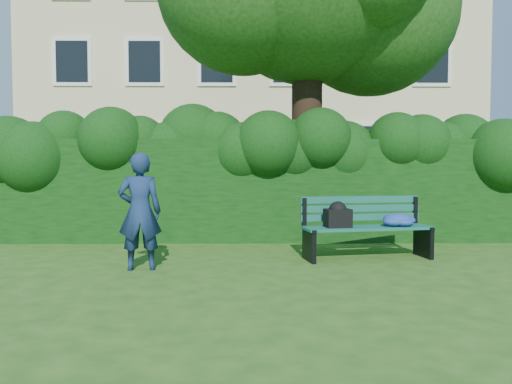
{
  "coord_description": "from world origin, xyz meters",
  "views": [
    {
      "loc": [
        -0.08,
        -6.82,
        1.34
      ],
      "look_at": [
        0.0,
        0.6,
        0.95
      ],
      "focal_mm": 35.0,
      "sensor_mm": 36.0,
      "label": 1
    }
  ],
  "objects": [
    {
      "name": "park_bench",
      "position": [
        1.63,
        0.33,
        0.5
      ],
      "size": [
        1.91,
        0.86,
        0.89
      ],
      "rotation": [
        0.0,
        0.0,
        0.17
      ],
      "color": "#105143",
      "rests_on": "ground"
    },
    {
      "name": "apartment_building",
      "position": [
        -0.0,
        13.99,
        6.0
      ],
      "size": [
        16.0,
        8.08,
        12.0
      ],
      "color": "tan",
      "rests_on": "ground"
    },
    {
      "name": "hedge",
      "position": [
        0.0,
        2.2,
        0.9
      ],
      "size": [
        10.0,
        1.0,
        1.8
      ],
      "color": "black",
      "rests_on": "ground"
    },
    {
      "name": "ground",
      "position": [
        0.0,
        0.0,
        0.0
      ],
      "size": [
        80.0,
        80.0,
        0.0
      ],
      "primitive_type": "plane",
      "color": "#275316",
      "rests_on": "ground"
    },
    {
      "name": "man_reading",
      "position": [
        -1.51,
        -0.43,
        0.75
      ],
      "size": [
        0.6,
        0.44,
        1.51
      ],
      "primitive_type": "imported",
      "rotation": [
        0.0,
        0.0,
        3.29
      ],
      "color": "navy",
      "rests_on": "ground"
    }
  ]
}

